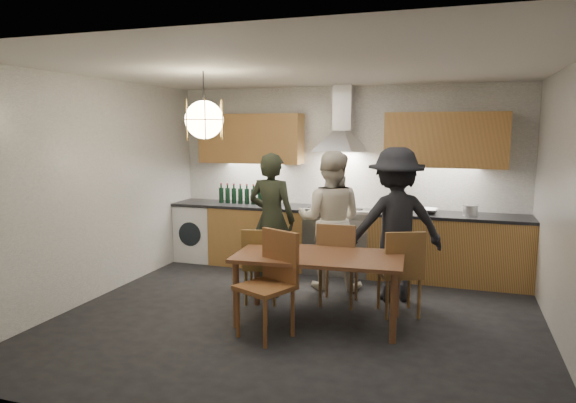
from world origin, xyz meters
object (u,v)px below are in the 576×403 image
(wine_bottles, at_px, (244,194))
(person_mid, at_px, (330,220))
(person_right, at_px, (395,225))
(mixing_bowl, at_px, (428,211))
(person_left, at_px, (272,220))
(chair_front, at_px, (272,276))
(stock_pot, at_px, (470,211))
(dining_table, at_px, (319,263))
(chair_back_left, at_px, (261,261))

(wine_bottles, bearing_deg, person_mid, -26.85)
(person_right, height_order, mixing_bowl, person_right)
(mixing_bowl, bearing_deg, person_left, -156.17)
(person_mid, height_order, mixing_bowl, person_mid)
(chair_front, bearing_deg, stock_pot, 76.55)
(chair_front, distance_m, stock_pot, 3.01)
(stock_pot, bearing_deg, person_right, -132.53)
(person_left, relative_size, person_right, 0.95)
(person_left, xyz_separation_m, mixing_bowl, (1.89, 0.83, 0.08))
(chair_front, height_order, person_mid, person_mid)
(dining_table, height_order, mixing_bowl, mixing_bowl)
(person_mid, relative_size, mixing_bowl, 6.21)
(mixing_bowl, xyz_separation_m, stock_pot, (0.52, -0.00, 0.03))
(dining_table, distance_m, chair_back_left, 0.86)
(dining_table, relative_size, mixing_bowl, 6.33)
(chair_back_left, distance_m, mixing_bowl, 2.39)
(person_mid, height_order, wine_bottles, person_mid)
(person_left, relative_size, mixing_bowl, 6.12)
(person_left, relative_size, stock_pot, 9.16)
(chair_front, distance_m, person_mid, 1.67)
(mixing_bowl, relative_size, wine_bottles, 0.35)
(chair_back_left, height_order, mixing_bowl, mixing_bowl)
(chair_front, xyz_separation_m, wine_bottles, (-1.33, 2.40, 0.46))
(chair_back_left, xyz_separation_m, person_mid, (0.60, 0.85, 0.36))
(person_mid, height_order, person_right, person_right)
(mixing_bowl, bearing_deg, chair_front, -119.38)
(person_left, bearing_deg, person_right, -178.81)
(person_mid, xyz_separation_m, mixing_bowl, (1.15, 0.71, 0.07))
(person_left, height_order, mixing_bowl, person_left)
(person_left, bearing_deg, stock_pot, -156.68)
(person_mid, distance_m, wine_bottles, 1.69)
(chair_front, distance_m, mixing_bowl, 2.72)
(chair_back_left, bearing_deg, wine_bottles, -72.54)
(chair_front, relative_size, wine_bottles, 1.28)
(person_left, relative_size, person_mid, 0.99)
(dining_table, bearing_deg, wine_bottles, 126.38)
(chair_front, xyz_separation_m, person_right, (1.00, 1.44, 0.31))
(chair_back_left, height_order, person_left, person_left)
(chair_front, bearing_deg, person_right, 79.70)
(person_right, bearing_deg, chair_back_left, 0.41)
(person_mid, bearing_deg, dining_table, 94.17)
(person_mid, relative_size, stock_pot, 9.30)
(person_left, bearing_deg, dining_table, 134.49)
(chair_back_left, relative_size, person_mid, 0.51)
(chair_front, height_order, wine_bottles, wine_bottles)
(dining_table, bearing_deg, person_left, 126.03)
(dining_table, xyz_separation_m, chair_front, (-0.35, -0.44, -0.05))
(dining_table, xyz_separation_m, person_left, (-0.91, 1.08, 0.22))
(chair_back_left, distance_m, person_left, 0.82)
(dining_table, bearing_deg, chair_back_left, 151.70)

